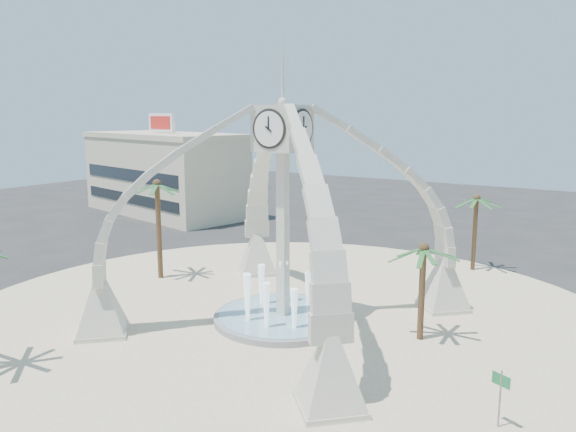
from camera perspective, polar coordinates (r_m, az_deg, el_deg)
The scene contains 9 objects.
ground at distance 33.05m, azimuth -0.51°, elevation -10.62°, with size 140.00×140.00×0.00m, color #282828.
plaza at distance 33.04m, azimuth -0.51°, elevation -10.58°, with size 40.00×40.00×0.06m, color beige.
clock_tower at distance 31.32m, azimuth -0.53°, elevation 0.53°, with size 17.94×17.94×16.30m.
fountain at distance 32.95m, azimuth -0.51°, elevation -10.16°, with size 8.00×8.00×3.62m.
building_nw at distance 68.84m, azimuth -12.51°, elevation 4.27°, with size 23.75×13.73×11.90m.
palm_east at distance 29.78m, azimuth 13.62°, elevation -3.32°, with size 3.76×3.76×5.68m.
palm_west at distance 40.83m, azimuth -13.17°, elevation 3.03°, with size 4.74×4.74×7.69m.
palm_north at distance 44.39m, azimuth 18.62°, elevation 1.61°, with size 3.94×3.94×6.25m.
street_sign at distance 23.52m, azimuth 20.80°, elevation -15.95°, with size 0.79×0.37×2.34m.
Camera 1 is at (17.25, -25.59, 11.84)m, focal length 35.00 mm.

